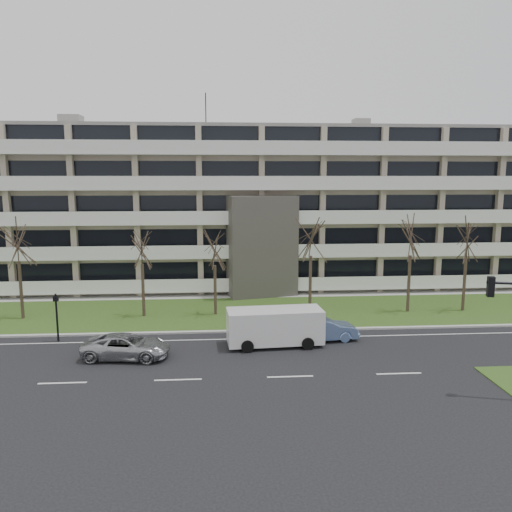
{
  "coord_description": "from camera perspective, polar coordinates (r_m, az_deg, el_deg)",
  "views": [
    {
      "loc": [
        -3.63,
        -25.3,
        10.68
      ],
      "look_at": [
        -1.14,
        10.0,
        5.01
      ],
      "focal_mm": 35.0,
      "sensor_mm": 36.0,
      "label": 1
    }
  ],
  "objects": [
    {
      "name": "tree_1",
      "position": [
        40.82,
        -25.64,
        1.83
      ],
      "size": [
        3.95,
        3.95,
        7.9
      ],
      "color": "#382B21",
      "rests_on": "ground"
    },
    {
      "name": "tree_5",
      "position": [
        40.58,
        17.33,
        2.52
      ],
      "size": [
        4.06,
        4.06,
        8.12
      ],
      "color": "#382B21",
      "rests_on": "ground"
    },
    {
      "name": "tree_2",
      "position": [
        38.44,
        -12.96,
        1.45
      ],
      "size": [
        3.68,
        3.68,
        7.35
      ],
      "color": "#382B21",
      "rests_on": "ground"
    },
    {
      "name": "white_van",
      "position": [
        32.01,
        2.3,
        -7.75
      ],
      "size": [
        6.19,
        2.82,
        2.34
      ],
      "rotation": [
        0.0,
        0.0,
        0.07
      ],
      "color": "white",
      "rests_on": "ground"
    },
    {
      "name": "grass_verge",
      "position": [
        39.92,
        1.34,
        -6.37
      ],
      "size": [
        90.0,
        10.0,
        0.06
      ],
      "primitive_type": "cube",
      "color": "#2C4818",
      "rests_on": "ground"
    },
    {
      "name": "tree_4",
      "position": [
        38.32,
        6.32,
        2.69
      ],
      "size": [
        4.13,
        4.13,
        8.27
      ],
      "color": "#382B21",
      "rests_on": "ground"
    },
    {
      "name": "ground",
      "position": [
        27.7,
        3.92,
        -13.59
      ],
      "size": [
        160.0,
        160.0,
        0.0
      ],
      "primitive_type": "plane",
      "color": "black",
      "rests_on": "ground"
    },
    {
      "name": "pedestrian_signal",
      "position": [
        34.99,
        -21.84,
        -5.88
      ],
      "size": [
        0.33,
        0.28,
        3.19
      ],
      "rotation": [
        0.0,
        0.0,
        -0.16
      ],
      "color": "black",
      "rests_on": "ground"
    },
    {
      "name": "lane_edge_line",
      "position": [
        33.74,
        2.39,
        -9.35
      ],
      "size": [
        90.0,
        0.12,
        0.01
      ],
      "primitive_type": "cube",
      "color": "white",
      "rests_on": "ground"
    },
    {
      "name": "silver_pickup",
      "position": [
        30.99,
        -14.59,
        -9.96
      ],
      "size": [
        5.34,
        2.89,
        1.42
      ],
      "primitive_type": "imported",
      "rotation": [
        0.0,
        0.0,
        1.46
      ],
      "color": "#A8AAAF",
      "rests_on": "ground"
    },
    {
      "name": "apartment_building",
      "position": [
        50.84,
        0.06,
        5.65
      ],
      "size": [
        60.5,
        15.1,
        18.75
      ],
      "color": "#B3A58B",
      "rests_on": "ground"
    },
    {
      "name": "curb",
      "position": [
        35.14,
        2.11,
        -8.49
      ],
      "size": [
        90.0,
        0.35,
        0.12
      ],
      "primitive_type": "cube",
      "color": "#B2B2AD",
      "rests_on": "ground"
    },
    {
      "name": "tree_6",
      "position": [
        42.41,
        23.01,
        2.02
      ],
      "size": [
        3.84,
        3.84,
        7.69
      ],
      "color": "#382B21",
      "rests_on": "ground"
    },
    {
      "name": "sidewalk",
      "position": [
        45.22,
        0.69,
        -4.5
      ],
      "size": [
        90.0,
        2.0,
        0.08
      ],
      "primitive_type": "cube",
      "color": "#B2B2AD",
      "rests_on": "ground"
    },
    {
      "name": "tree_3",
      "position": [
        38.13,
        -4.75,
        1.17
      ],
      "size": [
        3.5,
        3.5,
        6.99
      ],
      "color": "#382B21",
      "rests_on": "ground"
    },
    {
      "name": "blue_sedan",
      "position": [
        33.32,
        7.53,
        -8.27
      ],
      "size": [
        4.87,
        2.22,
        1.55
      ],
      "primitive_type": "imported",
      "rotation": [
        0.0,
        0.0,
        1.7
      ],
      "color": "#7D9ED9",
      "rests_on": "ground"
    }
  ]
}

